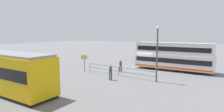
{
  "coord_description": "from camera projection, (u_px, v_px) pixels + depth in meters",
  "views": [
    {
      "loc": [
        -8.76,
        25.17,
        5.11
      ],
      "look_at": [
        2.47,
        5.04,
        2.3
      ],
      "focal_mm": 29.74,
      "sensor_mm": 36.0,
      "label": 1
    }
  ],
  "objects": [
    {
      "name": "info_sign",
      "position": [
        84.0,
        60.0,
        24.76
      ],
      "size": [
        0.97,
        0.14,
        2.32
      ],
      "color": "slate",
      "rests_on": "ground"
    },
    {
      "name": "double_decker_bus",
      "position": [
        173.0,
        56.0,
        25.53
      ],
      "size": [
        10.49,
        3.25,
        3.85
      ],
      "color": "silver",
      "rests_on": "ground"
    },
    {
      "name": "street_lamp",
      "position": [
        157.0,
        49.0,
        19.24
      ],
      "size": [
        0.36,
        0.36,
        5.87
      ],
      "color": "#4C4C51",
      "rests_on": "ground"
    },
    {
      "name": "pedestrian_crossing",
      "position": [
        111.0,
        72.0,
        20.34
      ],
      "size": [
        0.43,
        0.43,
        1.66
      ],
      "color": "#33384C",
      "rests_on": "ground"
    },
    {
      "name": "pedestrian_near_railing",
      "position": [
        121.0,
        65.0,
        24.68
      ],
      "size": [
        0.45,
        0.45,
        1.62
      ],
      "color": "black",
      "rests_on": "ground"
    },
    {
      "name": "ground_plane",
      "position": [
        144.0,
        69.0,
        26.68
      ],
      "size": [
        160.0,
        160.0,
        0.0
      ],
      "primitive_type": "plane",
      "color": "slate"
    },
    {
      "name": "pedestrian_railing",
      "position": [
        119.0,
        70.0,
        22.49
      ],
      "size": [
        9.62,
        1.34,
        1.08
      ],
      "color": "gray",
      "rests_on": "ground"
    }
  ]
}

